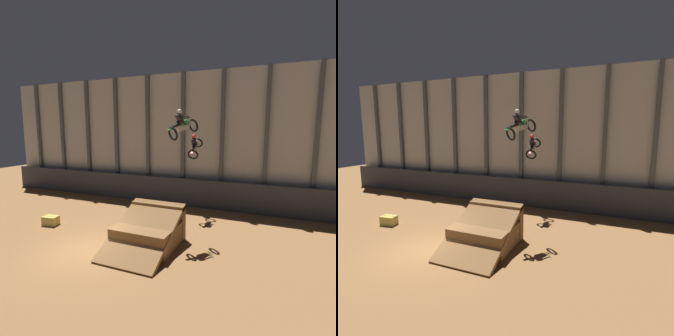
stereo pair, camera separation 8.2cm
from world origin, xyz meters
TOP-DOWN VIEW (x-y plane):
  - ground_plane at (0.00, 0.00)m, footprint 60.00×60.00m
  - arena_back_wall at (-0.00, 9.87)m, footprint 32.00×0.40m
  - lower_barrier at (0.00, 9.04)m, footprint 31.36×0.20m
  - dirt_ramp at (2.54, 1.88)m, footprint 3.02×4.12m
  - rider_bike_left_air at (3.27, 7.18)m, footprint 0.81×1.85m
  - rider_bike_right_air at (3.72, 3.39)m, footprint 1.51×1.80m
  - hay_bale_trackside at (-4.31, 1.92)m, footprint 0.98×0.73m

SIDE VIEW (x-z plane):
  - ground_plane at x=0.00m, z-range 0.00..0.00m
  - hay_bale_trackside at x=-4.31m, z-range -0.01..0.57m
  - dirt_ramp at x=2.54m, z-range -0.33..1.74m
  - lower_barrier at x=0.00m, z-range 0.00..2.11m
  - rider_bike_left_air at x=3.27m, z-range 3.92..5.62m
  - arena_back_wall at x=0.00m, z-range 0.00..10.11m
  - rider_bike_right_air at x=3.72m, z-range 5.24..6.89m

